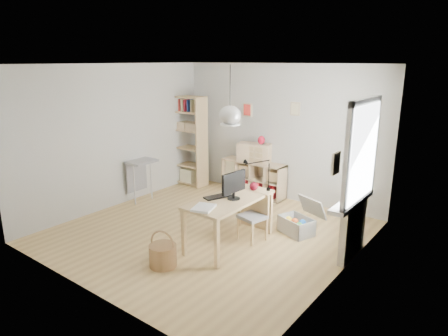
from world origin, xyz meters
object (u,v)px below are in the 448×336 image
Objects in this scene: tall_bookshelf at (189,137)px; drawer_chest at (254,153)px; chair at (255,214)px; monitor at (234,184)px; cube_shelf at (253,180)px; storage_chest at (299,222)px; desk at (230,204)px.

tall_bookshelf is 2.96× the size of drawer_chest.
chair is at bearing -71.64° from drawer_chest.
chair is at bearing -29.27° from tall_bookshelf.
monitor is at bearing -79.31° from drawer_chest.
chair is 1.56× the size of monitor.
storage_chest is at bearing -35.63° from cube_shelf.
cube_shelf reaches higher than storage_chest.
drawer_chest reaches higher than cube_shelf.
monitor is (-0.60, -1.01, 0.80)m from storage_chest.
tall_bookshelf reaches higher than desk.
cube_shelf is at bearing 165.36° from storage_chest.
desk is at bearing -102.06° from storage_chest.
tall_bookshelf is 3.29m from monitor.
desk reaches higher than cube_shelf.
desk is at bearing -80.87° from drawer_chest.
drawer_chest is at bearing 114.35° from desk.
tall_bookshelf is at bearing 163.38° from chair.
monitor reaches higher than chair.
cube_shelf is 1.77m from tall_bookshelf.
tall_bookshelf is at bearing 142.99° from desk.
drawer_chest is at bearing 8.56° from tall_bookshelf.
drawer_chest is (-1.06, 2.18, -0.07)m from monitor.
storage_chest is at bearing 64.55° from monitor.
cube_shelf is 2.08m from storage_chest.
desk is 2.22× the size of drawer_chest.
cube_shelf is 2.22m from chair.
tall_bookshelf reaches higher than chair.
chair is at bearing 74.63° from monitor.
tall_bookshelf is 1.62m from drawer_chest.
desk is at bearing -65.39° from cube_shelf.
chair is 0.68m from monitor.
desk reaches higher than storage_chest.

